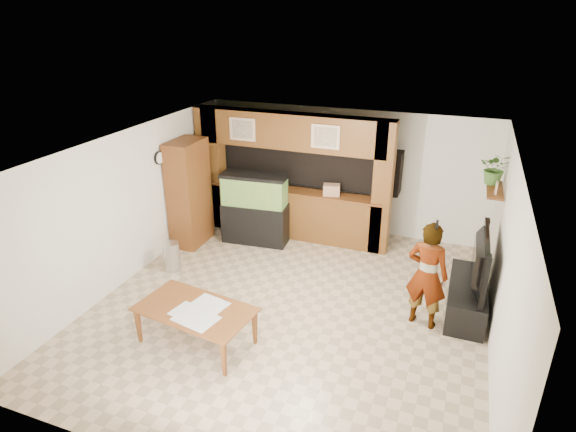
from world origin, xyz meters
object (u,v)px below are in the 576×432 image
at_px(television, 473,260).
at_px(dining_table, 195,327).
at_px(pantry_cabinet, 189,193).
at_px(aquarium, 255,209).
at_px(person, 427,275).

distance_m(television, dining_table, 4.26).
relative_size(pantry_cabinet, aquarium, 1.46).
bearing_deg(aquarium, pantry_cabinet, -164.21).
height_order(pantry_cabinet, person, pantry_cabinet).
distance_m(television, person, 0.84).
bearing_deg(aquarium, person, -30.62).
height_order(aquarium, person, person).
distance_m(pantry_cabinet, aquarium, 1.34).
distance_m(aquarium, television, 4.29).
bearing_deg(person, dining_table, 40.77).
height_order(aquarium, television, aquarium).
bearing_deg(pantry_cabinet, person, -14.35).
relative_size(television, dining_table, 0.89).
distance_m(pantry_cabinet, television, 5.39).
bearing_deg(dining_table, aquarium, 107.12).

